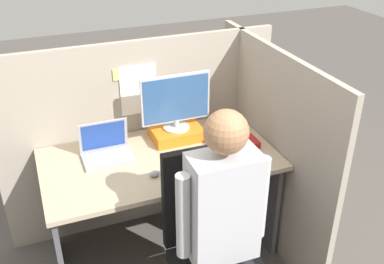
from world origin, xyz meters
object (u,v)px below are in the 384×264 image
(person, at_px, (227,225))
(paper_box, at_px, (177,133))
(office_chair, at_px, (212,245))
(coffee_mug, at_px, (220,120))
(carrot_toy, at_px, (232,166))
(stapler, at_px, (253,141))
(monitor, at_px, (176,101))
(laptop, at_px, (106,151))

(person, bearing_deg, paper_box, 84.90)
(office_chair, height_order, coffee_mug, office_chair)
(paper_box, xyz_separation_m, carrot_toy, (0.17, -0.48, -0.01))
(stapler, bearing_deg, office_chair, -133.79)
(monitor, distance_m, office_chair, 0.94)
(carrot_toy, relative_size, person, 0.11)
(paper_box, xyz_separation_m, person, (-0.09, -0.96, 0.00))
(stapler, height_order, carrot_toy, carrot_toy)
(carrot_toy, bearing_deg, office_chair, -129.23)
(paper_box, relative_size, person, 0.24)
(paper_box, distance_m, stapler, 0.50)
(stapler, bearing_deg, person, -126.27)
(monitor, xyz_separation_m, coffee_mug, (0.33, 0.03, -0.21))
(stapler, height_order, coffee_mug, coffee_mug)
(monitor, bearing_deg, stapler, -31.22)
(stapler, bearing_deg, monitor, 148.78)
(paper_box, height_order, stapler, paper_box)
(office_chair, bearing_deg, paper_box, 83.72)
(monitor, distance_m, person, 0.99)
(paper_box, height_order, person, person)
(laptop, bearing_deg, paper_box, 8.31)
(coffee_mug, bearing_deg, monitor, -174.64)
(laptop, distance_m, person, 0.98)
(carrot_toy, relative_size, office_chair, 0.15)
(person, bearing_deg, monitor, 84.92)
(monitor, xyz_separation_m, person, (-0.09, -0.96, -0.22))
(office_chair, relative_size, coffee_mug, 9.71)
(carrot_toy, xyz_separation_m, office_chair, (-0.26, -0.32, -0.25))
(paper_box, height_order, office_chair, office_chair)
(laptop, xyz_separation_m, person, (0.40, -0.89, -0.00))
(paper_box, relative_size, carrot_toy, 2.07)
(laptop, bearing_deg, coffee_mug, 7.31)
(office_chair, xyz_separation_m, coffee_mug, (0.42, 0.83, 0.28))
(monitor, bearing_deg, office_chair, -96.26)
(laptop, distance_m, office_chair, 0.87)
(monitor, relative_size, laptop, 1.52)
(paper_box, bearing_deg, office_chair, -96.28)
(monitor, bearing_deg, paper_box, -90.00)
(coffee_mug, bearing_deg, stapler, -71.62)
(paper_box, bearing_deg, monitor, 90.00)
(laptop, height_order, office_chair, office_chair)
(monitor, height_order, person, person)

